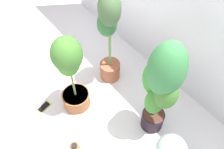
# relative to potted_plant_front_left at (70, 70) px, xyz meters

# --- Properties ---
(ground_plane) EXTENTS (8.00, 8.00, 0.00)m
(ground_plane) POSITION_rel_potted_plant_front_left_xyz_m (0.30, 0.06, -0.48)
(ground_plane) COLOR silver
(ground_plane) RESTS_ON ground
(potted_plant_front_left) EXTENTS (0.38, 0.34, 0.84)m
(potted_plant_front_left) POSITION_rel_potted_plant_front_left_xyz_m (0.00, 0.00, 0.00)
(potted_plant_front_left) COLOR brown
(potted_plant_front_left) RESTS_ON ground
(potted_plant_back_right) EXTENTS (0.39, 0.30, 1.01)m
(potted_plant_back_right) POSITION_rel_potted_plant_front_left_xyz_m (0.61, 0.40, 0.13)
(potted_plant_back_right) COLOR black
(potted_plant_back_right) RESTS_ON ground
(potted_plant_back_left) EXTENTS (0.30, 0.27, 1.00)m
(potted_plant_back_left) POSITION_rel_potted_plant_front_left_xyz_m (-0.07, 0.45, 0.10)
(potted_plant_back_left) COLOR brown
(potted_plant_back_left) RESTS_ON ground
(cell_phone) EXTENTS (0.11, 0.16, 0.01)m
(cell_phone) POSITION_rel_potted_plant_front_left_xyz_m (-0.14, -0.28, -0.48)
(cell_phone) COLOR #CFCB52
(cell_phone) RESTS_ON ground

